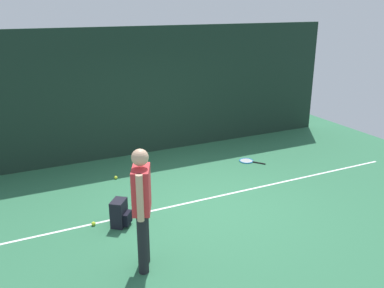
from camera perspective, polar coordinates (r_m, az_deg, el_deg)
ground_plane at (r=7.51m, az=1.34°, el=-8.14°), size 12.00×12.00×0.00m
back_fence at (r=9.65m, az=-6.80°, el=7.13°), size 10.00×0.10×2.93m
court_line at (r=7.60m, az=0.96°, el=-7.78°), size 9.00×0.05×0.00m
tennis_player at (r=5.43m, az=-6.92°, el=-8.02°), size 0.36×0.49×1.70m
tennis_racket at (r=9.47m, az=7.65°, el=-2.33°), size 0.51×0.60×0.03m
backpack at (r=6.82m, az=-9.89°, el=-9.41°), size 0.38×0.38×0.44m
tennis_ball_near_player at (r=6.98m, az=-13.41°, el=-10.63°), size 0.07×0.07×0.07m
tennis_ball_by_fence at (r=8.61m, az=-10.45°, el=-4.55°), size 0.07×0.07×0.07m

